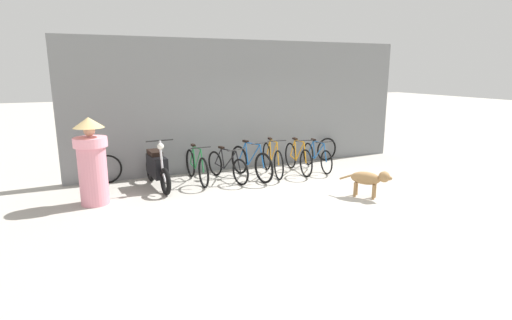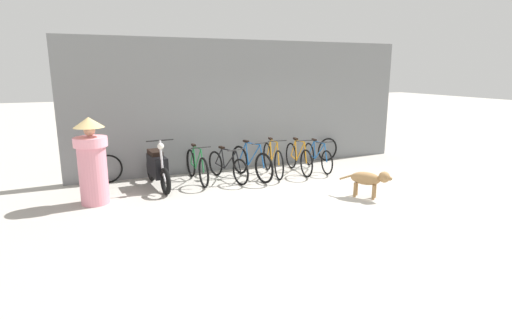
# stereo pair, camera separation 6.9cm
# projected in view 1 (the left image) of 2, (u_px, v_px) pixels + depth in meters

# --- Properties ---
(ground_plane) EXTENTS (60.00, 60.00, 0.00)m
(ground_plane) POSITION_uv_depth(u_px,v_px,m) (307.00, 200.00, 8.03)
(ground_plane) COLOR #ADA89E
(shop_wall_back) EXTENTS (9.12, 0.20, 3.31)m
(shop_wall_back) POSITION_uv_depth(u_px,v_px,m) (247.00, 105.00, 10.47)
(shop_wall_back) COLOR slate
(shop_wall_back) RESTS_ON ground
(bicycle_0) EXTENTS (0.46, 1.71, 0.89)m
(bicycle_0) POSITION_uv_depth(u_px,v_px,m) (197.00, 167.00, 9.27)
(bicycle_0) COLOR black
(bicycle_0) RESTS_ON ground
(bicycle_1) EXTENTS (0.55, 1.65, 0.81)m
(bicycle_1) POSITION_uv_depth(u_px,v_px,m) (227.00, 166.00, 9.43)
(bicycle_1) COLOR black
(bicycle_1) RESTS_ON ground
(bicycle_2) EXTENTS (0.50, 1.74, 0.93)m
(bicycle_2) POSITION_uv_depth(u_px,v_px,m) (251.00, 163.00, 9.59)
(bicycle_2) COLOR black
(bicycle_2) RESTS_ON ground
(bicycle_3) EXTENTS (0.46, 1.74, 0.93)m
(bicycle_3) POSITION_uv_depth(u_px,v_px,m) (272.00, 159.00, 9.92)
(bicycle_3) COLOR black
(bicycle_3) RESTS_ON ground
(bicycle_4) EXTENTS (0.46, 1.64, 0.89)m
(bicycle_4) POSITION_uv_depth(u_px,v_px,m) (298.00, 158.00, 10.13)
(bicycle_4) COLOR black
(bicycle_4) RESTS_ON ground
(bicycle_5) EXTENTS (0.46, 1.68, 0.80)m
(bicycle_5) POSITION_uv_depth(u_px,v_px,m) (317.00, 157.00, 10.46)
(bicycle_5) COLOR black
(bicycle_5) RESTS_ON ground
(motorcycle) EXTENTS (0.58, 1.80, 1.13)m
(motorcycle) POSITION_uv_depth(u_px,v_px,m) (157.00, 168.00, 8.80)
(motorcycle) COLOR black
(motorcycle) RESTS_ON ground
(stray_dog) EXTENTS (0.75, 0.87, 0.59)m
(stray_dog) POSITION_uv_depth(u_px,v_px,m) (369.00, 179.00, 8.11)
(stray_dog) COLOR #997247
(stray_dog) RESTS_ON ground
(person_in_robes) EXTENTS (0.86, 0.86, 1.70)m
(person_in_robes) POSITION_uv_depth(u_px,v_px,m) (92.00, 161.00, 7.63)
(person_in_robes) COLOR pink
(person_in_robes) RESTS_ON ground
(spare_tire_left) EXTENTS (0.67, 0.10, 0.67)m
(spare_tire_left) POSITION_uv_depth(u_px,v_px,m) (327.00, 149.00, 11.45)
(spare_tire_left) COLOR black
(spare_tire_left) RESTS_ON ground
(spare_tire_right) EXTENTS (0.68, 0.11, 0.68)m
(spare_tire_right) POSITION_uv_depth(u_px,v_px,m) (107.00, 169.00, 9.14)
(spare_tire_right) COLOR black
(spare_tire_right) RESTS_ON ground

